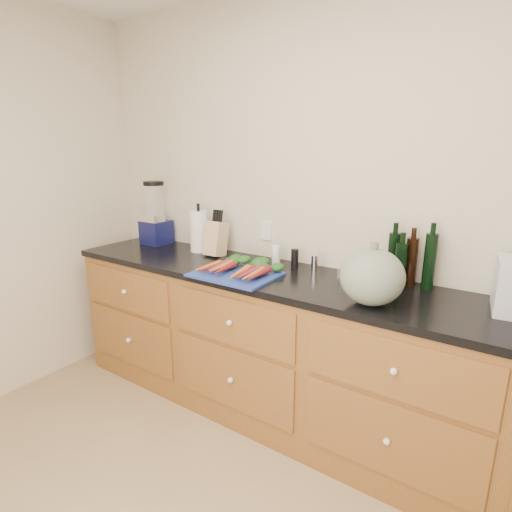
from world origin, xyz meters
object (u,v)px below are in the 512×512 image
Objects in this scene: carrots at (240,267)px; knife_block at (216,239)px; tomato_box at (356,272)px; squash at (372,277)px; blender_appliance at (155,217)px; cutting_board at (235,274)px; paper_towel at (199,231)px.

knife_block reaches higher than carrots.
knife_block is at bearing -178.27° from tomato_box.
squash is 1.83m from blender_appliance.
tomato_box is at bearing 120.75° from squash.
paper_towel is (-0.56, 0.32, 0.14)m from cutting_board.
cutting_board is 0.50m from knife_block.
tomato_box is at bearing 28.60° from cutting_board.
cutting_board is 0.66m from paper_towel.
tomato_box is at bearing 0.49° from paper_towel.
tomato_box is (0.61, 0.33, 0.03)m from cutting_board.
blender_appliance is (-1.01, 0.27, 0.17)m from carrots.
cutting_board is 2.88× the size of tomato_box.
cutting_board is at bearing -151.40° from tomato_box.
carrots is 0.67m from tomato_box.
squash reaches higher than knife_block.
paper_towel reaches higher than knife_block.
blender_appliance is 2.05× the size of knife_block.
carrots is 0.47m from knife_block.
cutting_board is at bearing -37.65° from knife_block.
knife_block is at bearing 166.03° from squash.
cutting_board is 0.81m from squash.
squash reaches higher than carrots.
paper_towel reaches higher than squash.
knife_block is (0.62, -0.02, -0.09)m from blender_appliance.
tomato_box reaches higher than carrots.
squash is at bearing -13.06° from paper_towel.
cutting_board is 1.07m from blender_appliance.
carrots is 0.91× the size of blender_appliance.
carrots is 0.81m from squash.
carrots is 2.64× the size of tomato_box.
paper_towel is 1.75× the size of tomato_box.
blender_appliance is (-1.01, 0.32, 0.20)m from cutting_board.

